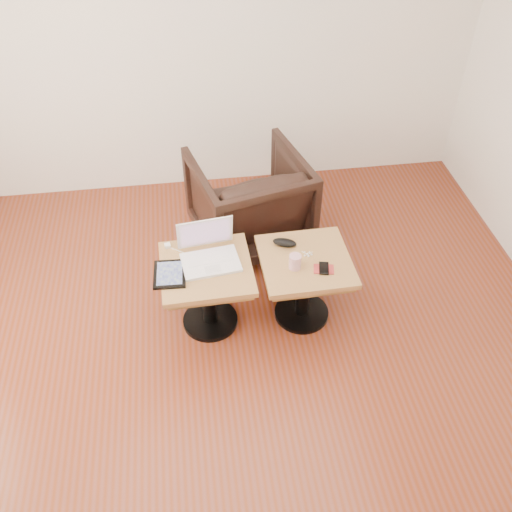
{
  "coord_description": "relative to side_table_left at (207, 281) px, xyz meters",
  "views": [
    {
      "loc": [
        -0.2,
        -2.16,
        3.02
      ],
      "look_at": [
        0.18,
        0.51,
        0.58
      ],
      "focal_mm": 40.0,
      "sensor_mm": 36.0,
      "label": 1
    }
  ],
  "objects": [
    {
      "name": "charging_adapter",
      "position": [
        -0.24,
        0.23,
        0.14
      ],
      "size": [
        0.04,
        0.04,
        0.02
      ],
      "primitive_type": "cube",
      "rotation": [
        0.0,
        0.0,
        0.18
      ],
      "color": "white",
      "rests_on": "side_table_left"
    },
    {
      "name": "side_table_left",
      "position": [
        0.0,
        0.0,
        0.0
      ],
      "size": [
        0.6,
        0.6,
        0.53
      ],
      "rotation": [
        0.0,
        0.0,
        0.03
      ],
      "color": "black",
      "rests_on": "ground"
    },
    {
      "name": "glasses_case",
      "position": [
        0.53,
        0.13,
        0.16
      ],
      "size": [
        0.17,
        0.12,
        0.05
      ],
      "primitive_type": "ellipsoid",
      "rotation": [
        0.0,
        0.0,
        -0.37
      ],
      "color": "black",
      "rests_on": "side_table_right"
    },
    {
      "name": "phone_on_sleeve",
      "position": [
        0.74,
        -0.13,
        0.14
      ],
      "size": [
        0.14,
        0.12,
        0.02
      ],
      "rotation": [
        0.0,
        0.0,
        -0.21
      ],
      "color": "maroon",
      "rests_on": "side_table_right"
    },
    {
      "name": "room_shell",
      "position": [
        0.14,
        -0.51,
        0.95
      ],
      "size": [
        4.52,
        4.52,
        2.71
      ],
      "color": "brown",
      "rests_on": "ground"
    },
    {
      "name": "laptop",
      "position": [
        0.03,
        0.07,
        0.18
      ],
      "size": [
        0.4,
        0.35,
        0.26
      ],
      "rotation": [
        0.0,
        0.0,
        0.12
      ],
      "color": "white",
      "rests_on": "side_table_left"
    },
    {
      "name": "earbuds_tangle",
      "position": [
        0.67,
        0.02,
        0.14
      ],
      "size": [
        0.07,
        0.05,
        0.01
      ],
      "color": "white",
      "rests_on": "side_table_right"
    },
    {
      "name": "tablet",
      "position": [
        -0.23,
        -0.05,
        0.14
      ],
      "size": [
        0.21,
        0.26,
        0.02
      ],
      "rotation": [
        0.0,
        0.0,
        -0.05
      ],
      "color": "black",
      "rests_on": "side_table_left"
    },
    {
      "name": "side_table_right",
      "position": [
        0.64,
        -0.02,
        0.0
      ],
      "size": [
        0.59,
        0.59,
        0.53
      ],
      "rotation": [
        0.0,
        0.0,
        0.02
      ],
      "color": "black",
      "rests_on": "ground"
    },
    {
      "name": "striped_cup",
      "position": [
        0.56,
        -0.09,
        0.18
      ],
      "size": [
        0.1,
        0.1,
        0.1
      ],
      "primitive_type": "cylinder",
      "rotation": [
        0.0,
        0.0,
        -0.27
      ],
      "color": "#BB4B67",
      "rests_on": "side_table_right"
    },
    {
      "name": "armchair",
      "position": [
        0.39,
        0.85,
        -0.02
      ],
      "size": [
        0.99,
        1.0,
        0.76
      ],
      "primitive_type": "imported",
      "rotation": [
        0.0,
        0.0,
        3.38
      ],
      "color": "black",
      "rests_on": "ground"
    }
  ]
}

